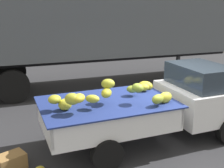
% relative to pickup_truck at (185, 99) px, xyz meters
% --- Properties ---
extents(ground, '(220.00, 220.00, 0.00)m').
position_rel_pickup_truck_xyz_m(ground, '(-0.60, 0.08, -0.89)').
color(ground, '#28282B').
extents(curb_strip, '(80.00, 0.80, 0.16)m').
position_rel_pickup_truck_xyz_m(curb_strip, '(-0.60, 9.84, -0.81)').
color(curb_strip, gray).
rests_on(curb_strip, ground).
extents(pickup_truck, '(5.11, 1.95, 1.70)m').
position_rel_pickup_truck_xyz_m(pickup_truck, '(0.00, 0.00, 0.00)').
color(pickup_truck, white).
rests_on(pickup_truck, ground).
extents(semi_trailer, '(12.04, 2.80, 3.95)m').
position_rel_pickup_truck_xyz_m(semi_trailer, '(-0.30, 5.00, 1.66)').
color(semi_trailer, '#4C5156').
rests_on(semi_trailer, ground).
extents(produce_crate, '(0.62, 0.53, 0.31)m').
position_rel_pickup_truck_xyz_m(produce_crate, '(-4.07, -0.21, -0.73)').
color(produce_crate, olive).
rests_on(produce_crate, ground).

